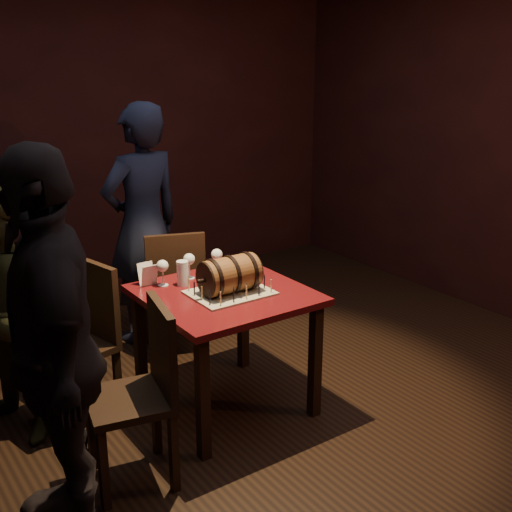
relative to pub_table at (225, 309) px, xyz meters
name	(u,v)px	position (x,y,z in m)	size (l,w,h in m)	color
room_shell	(254,182)	(0.13, -0.11, 0.76)	(5.04, 5.04, 2.80)	black
pub_table	(225,309)	(0.00, 0.00, 0.00)	(0.90, 0.90, 0.75)	#450B10
cake_board	(230,293)	(0.01, -0.05, 0.12)	(0.45, 0.35, 0.01)	#AAA289
barrel_cake	(230,275)	(0.01, -0.05, 0.23)	(0.38, 0.23, 0.23)	brown
birthday_candles	(230,285)	(0.01, -0.05, 0.16)	(0.40, 0.30, 0.09)	#F2D690
wine_glass_left	(162,267)	(-0.25, 0.29, 0.23)	(0.07, 0.07, 0.16)	silver
wine_glass_mid	(189,260)	(-0.06, 0.31, 0.23)	(0.07, 0.07, 0.16)	silver
wine_glass_right	(217,256)	(0.13, 0.30, 0.23)	(0.07, 0.07, 0.16)	silver
pint_of_ale	(183,274)	(-0.14, 0.23, 0.18)	(0.07, 0.07, 0.15)	silver
menu_card	(148,275)	(-0.31, 0.35, 0.17)	(0.10, 0.05, 0.13)	white
chair_back	(175,287)	(0.07, 0.77, -0.12)	(0.51, 0.51, 0.93)	black
chair_left_rear	(84,333)	(-0.71, 0.41, -0.12)	(0.48, 0.48, 0.93)	black
chair_left_front	(144,384)	(-0.69, -0.35, -0.12)	(0.47, 0.47, 0.93)	black
person_back	(143,225)	(0.06, 1.20, 0.24)	(0.64, 0.42, 1.76)	#181C31
person_left_rear	(3,317)	(-1.14, 0.42, 0.08)	(0.70, 0.55, 1.44)	#3F4221
person_left_front	(53,352)	(-1.15, -0.48, 0.24)	(1.03, 0.43, 1.76)	black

